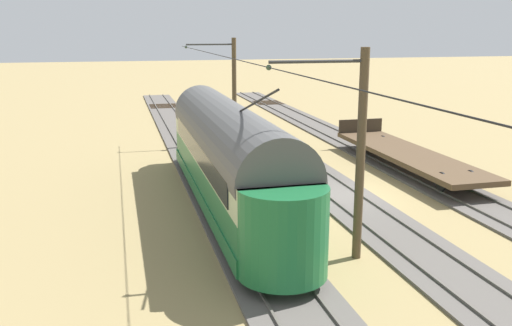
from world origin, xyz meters
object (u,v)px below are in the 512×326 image
at_px(catenary_pole_mid_near, 358,152).
at_px(switch_stand, 362,127).
at_px(flatcar_adjacent, 407,154).
at_px(vintage_streetcar, 229,154).
at_px(catenary_pole_foreground, 233,89).

distance_m(catenary_pole_mid_near, switch_stand, 20.98).
relative_size(flatcar_adjacent, switch_stand, 9.83).
distance_m(vintage_streetcar, switch_stand, 17.43).
relative_size(vintage_streetcar, catenary_pole_foreground, 2.66).
bearing_deg(catenary_pole_mid_near, catenary_pole_foreground, -90.00).
bearing_deg(flatcar_adjacent, switch_stand, -100.05).
bearing_deg(catenary_pole_mid_near, switch_stand, -115.30).
height_order(catenary_pole_foreground, switch_stand, catenary_pole_foreground).
distance_m(flatcar_adjacent, switch_stand, 8.99).
relative_size(catenary_pole_foreground, switch_stand, 5.36).
xyz_separation_m(flatcar_adjacent, catenary_pole_mid_near, (7.32, 9.95, 2.63)).
bearing_deg(vintage_streetcar, flatcar_adjacent, -158.81).
bearing_deg(flatcar_adjacent, catenary_pole_mid_near, 53.66).
height_order(vintage_streetcar, catenary_pole_foreground, catenary_pole_foreground).
height_order(vintage_streetcar, switch_stand, vintage_streetcar).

